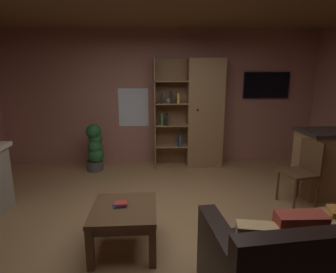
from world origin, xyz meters
name	(u,v)px	position (x,y,z in m)	size (l,w,h in m)	color
floor	(170,231)	(0.00, 0.00, -0.01)	(6.33, 5.22, 0.02)	#A37A4C
wall_back	(161,99)	(0.00, 2.64, 1.33)	(6.45, 0.06, 2.66)	#AD7060
window_pane_back	(133,107)	(-0.57, 2.61, 1.16)	(0.60, 0.01, 0.76)	white
bookshelf_cabinet	(200,114)	(0.75, 2.37, 1.05)	(1.34, 0.41, 2.10)	#997047
leather_couch	(306,267)	(1.01, -1.09, 0.32)	(1.60, 0.99, 0.84)	black
coffee_table	(124,215)	(-0.50, -0.31, 0.38)	(0.66, 0.70, 0.47)	brown
table_book_0	(119,205)	(-0.55, -0.29, 0.48)	(0.11, 0.10, 0.02)	#2D4C8C
table_book_1	(121,203)	(-0.53, -0.28, 0.50)	(0.13, 0.10, 0.02)	#B22D2D
dining_chair	(304,168)	(1.92, 0.59, 0.53)	(0.50, 0.50, 0.92)	brown
potted_floor_plant	(95,148)	(-1.29, 2.16, 0.45)	(0.35, 0.35, 0.90)	#4C4C51
wall_mounted_tv	(266,85)	(2.13, 2.58, 1.60)	(0.94, 0.06, 0.53)	black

